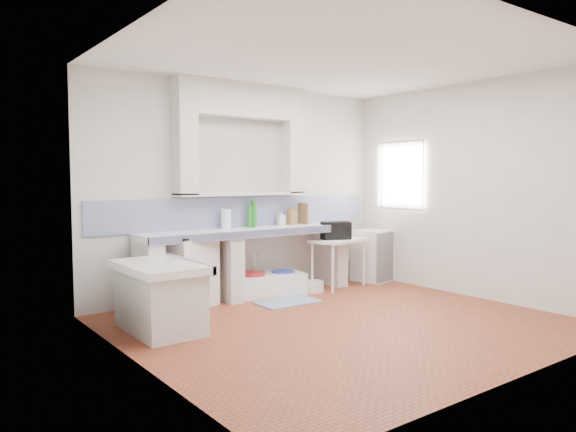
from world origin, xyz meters
TOP-DOWN VIEW (x-y plane):
  - floor at (0.00, 0.00)m, footprint 4.50×4.50m
  - ceiling at (0.00, 0.00)m, footprint 4.50×4.50m
  - wall_back at (0.00, 2.00)m, footprint 4.50×0.00m
  - wall_front at (0.00, -2.00)m, footprint 4.50×0.00m
  - wall_left at (-2.25, 0.00)m, footprint 0.00×4.50m
  - wall_right at (2.25, 0.00)m, footprint 0.00×4.50m
  - alcove_mass at (-0.10, 1.88)m, footprint 1.90×0.25m
  - window_frame at (2.42, 1.20)m, footprint 0.35×0.86m
  - lace_valance at (2.28, 1.20)m, footprint 0.01×0.84m
  - counter_slab at (-0.10, 1.70)m, footprint 3.00×0.60m
  - counter_lip at (-0.10, 1.42)m, footprint 3.00×0.04m
  - counter_pier_left at (-1.50, 1.70)m, footprint 0.20×0.55m
  - counter_pier_mid at (-0.45, 1.70)m, footprint 0.20×0.55m
  - counter_pier_right at (1.30, 1.70)m, footprint 0.20×0.55m
  - peninsula_top at (-1.70, 0.90)m, footprint 0.70×1.10m
  - peninsula_base at (-1.70, 0.90)m, footprint 0.60×1.00m
  - peninsula_lip at (-1.37, 0.90)m, footprint 0.04×1.10m
  - backsplash at (0.00, 1.99)m, footprint 4.27×0.03m
  - stove at (-1.01, 1.73)m, footprint 0.74×0.72m
  - sink at (0.10, 1.70)m, footprint 1.16×0.77m
  - side_table at (1.24, 1.45)m, footprint 0.90×0.61m
  - fridge at (2.01, 1.54)m, footprint 0.60×0.60m
  - bucket_red at (-0.08, 1.68)m, footprint 0.39×0.39m
  - bucket_orange at (0.22, 1.62)m, footprint 0.31×0.31m
  - bucket_blue at (0.39, 1.63)m, footprint 0.41×0.41m
  - basin_white at (0.76, 1.49)m, footprint 0.42×0.42m
  - water_bottle_a at (-0.05, 1.85)m, footprint 0.09×0.09m
  - water_bottle_b at (0.26, 1.85)m, footprint 0.09×0.09m
  - black_bag at (1.19, 1.46)m, footprint 0.45×0.36m
  - green_bottle_a at (-0.01, 1.85)m, footprint 0.07×0.07m
  - green_bottle_b at (0.06, 1.85)m, footprint 0.09×0.09m
  - knife_block at (0.70, 1.85)m, footprint 0.12×0.10m
  - cutting_board at (0.91, 1.85)m, footprint 0.02×0.22m
  - paper_towel at (-0.37, 1.85)m, footprint 0.15×0.15m
  - soap_bottle at (0.52, 1.85)m, footprint 0.11×0.12m
  - rug at (0.10, 1.13)m, footprint 0.79×0.46m

SIDE VIEW (x-z plane):
  - floor at x=0.00m, z-range 0.00..0.00m
  - rug at x=0.10m, z-range 0.00..0.01m
  - basin_white at x=0.76m, z-range 0.00..0.14m
  - bucket_orange at x=0.22m, z-range 0.00..0.24m
  - sink at x=0.10m, z-range 0.00..0.26m
  - water_bottle_a at x=-0.05m, z-range 0.00..0.29m
  - water_bottle_b at x=0.26m, z-range 0.00..0.30m
  - bucket_blue at x=0.39m, z-range 0.00..0.30m
  - bucket_red at x=-0.08m, z-range 0.00..0.32m
  - peninsula_base at x=-1.70m, z-range 0.00..0.62m
  - side_table at x=1.24m, z-range 0.33..0.37m
  - fridge at x=2.01m, z-range 0.00..0.77m
  - counter_pier_left at x=-1.50m, z-range 0.00..0.82m
  - counter_pier_mid at x=-0.45m, z-range 0.00..0.82m
  - counter_pier_right at x=1.30m, z-range 0.00..0.82m
  - stove at x=-1.01m, z-range 0.00..0.84m
  - peninsula_top at x=-1.70m, z-range 0.62..0.70m
  - peninsula_lip at x=-1.37m, z-range 0.61..0.71m
  - black_bag at x=1.19m, z-range 0.69..0.94m
  - counter_slab at x=-0.10m, z-range 0.82..0.90m
  - counter_lip at x=-0.10m, z-range 0.81..0.91m
  - soap_bottle at x=0.52m, z-range 0.90..1.12m
  - knife_block at x=0.70m, z-range 0.90..1.12m
  - paper_towel at x=-0.37m, z-range 0.90..1.16m
  - green_bottle_a at x=-0.01m, z-range 0.90..1.20m
  - cutting_board at x=0.91m, z-range 0.90..1.20m
  - green_bottle_b at x=0.06m, z-range 0.90..1.26m
  - backsplash at x=0.00m, z-range 0.90..1.30m
  - wall_back at x=0.00m, z-range -0.85..3.65m
  - wall_front at x=0.00m, z-range -0.85..3.65m
  - wall_left at x=-2.25m, z-range -0.85..3.65m
  - wall_right at x=2.25m, z-range -0.85..3.65m
  - window_frame at x=2.42m, z-range 1.07..2.13m
  - lace_valance at x=2.28m, z-range 1.86..2.10m
  - alcove_mass at x=-0.10m, z-range 2.35..2.80m
  - ceiling at x=0.00m, z-range 2.80..2.80m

